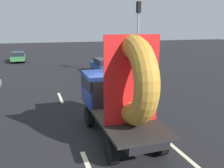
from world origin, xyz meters
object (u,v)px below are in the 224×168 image
at_px(flatbed_truck, 119,91).
at_px(distant_sedan, 105,66).
at_px(oncoming_car, 18,57).
at_px(traffic_light, 138,29).

height_order(flatbed_truck, distant_sedan, flatbed_truck).
distance_m(flatbed_truck, oncoming_car, 23.69).
distance_m(distant_sedan, oncoming_car, 13.29).
distance_m(traffic_light, oncoming_car, 16.67).
bearing_deg(distant_sedan, traffic_light, -40.52).
xyz_separation_m(traffic_light, oncoming_car, (-10.38, 12.59, -3.40)).
bearing_deg(flatbed_truck, distant_sedan, 75.67).
bearing_deg(distant_sedan, oncoming_car, 127.19).
height_order(flatbed_truck, traffic_light, traffic_light).
height_order(distant_sedan, oncoming_car, distant_sedan).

